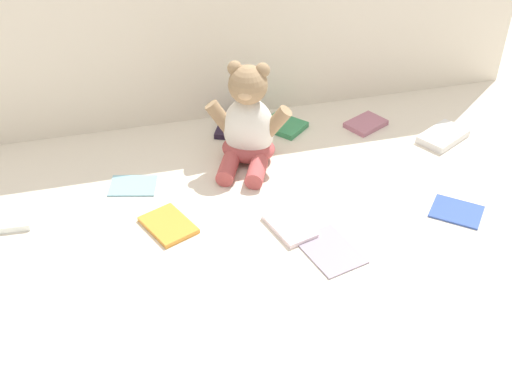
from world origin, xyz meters
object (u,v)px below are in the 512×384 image
(book_case_9, at_px, (457,211))
(book_case_2, at_px, (168,225))
(teddy_bear, at_px, (248,126))
(book_case_3, at_px, (284,126))
(book_case_6, at_px, (330,250))
(book_case_7, at_px, (234,127))
(book_case_1, at_px, (366,124))
(book_case_4, at_px, (9,220))
(book_case_0, at_px, (289,226))
(book_case_5, at_px, (443,136))
(book_case_8, at_px, (133,185))

(book_case_9, bearing_deg, book_case_2, 120.41)
(teddy_bear, distance_m, book_case_9, 0.52)
(book_case_2, xyz_separation_m, book_case_3, (0.36, 0.33, 0.00))
(book_case_2, xyz_separation_m, book_case_6, (0.31, -0.16, -0.00))
(book_case_2, xyz_separation_m, book_case_7, (0.23, 0.36, 0.00))
(book_case_1, distance_m, book_case_4, 0.92)
(book_case_1, xyz_separation_m, book_case_2, (-0.57, -0.29, -0.00))
(book_case_0, xyz_separation_m, book_case_3, (0.11, 0.40, 0.00))
(book_case_0, bearing_deg, book_case_6, 107.88)
(book_case_4, relative_size, book_case_7, 0.85)
(book_case_1, height_order, book_case_7, book_case_7)
(book_case_5, xyz_separation_m, book_case_9, (-0.12, -0.28, -0.00))
(teddy_bear, xyz_separation_m, book_case_7, (-0.00, 0.14, -0.09))
(book_case_3, height_order, book_case_5, book_case_5)
(book_case_3, bearing_deg, book_case_0, 34.61)
(book_case_4, bearing_deg, book_case_6, 71.47)
(book_case_2, bearing_deg, book_case_7, 34.07)
(book_case_7, bearing_deg, teddy_bear, -65.00)
(book_case_3, relative_size, book_case_4, 1.12)
(book_case_1, relative_size, book_case_8, 0.95)
(teddy_bear, height_order, book_case_3, teddy_bear)
(teddy_bear, bearing_deg, book_case_7, 114.69)
(book_case_1, bearing_deg, book_case_3, 51.52)
(book_case_8, bearing_deg, book_case_0, 66.44)
(book_case_2, height_order, book_case_4, book_case_4)
(book_case_8, bearing_deg, teddy_bear, 112.83)
(book_case_9, bearing_deg, book_case_3, 71.52)
(book_case_4, bearing_deg, book_case_8, 107.61)
(book_case_5, relative_size, book_case_9, 1.22)
(book_case_0, relative_size, book_case_2, 1.00)
(book_case_6, bearing_deg, book_case_2, 137.85)
(book_case_1, bearing_deg, book_case_2, 90.17)
(book_case_6, distance_m, book_case_7, 0.52)
(book_case_2, bearing_deg, book_case_8, 85.98)
(book_case_9, bearing_deg, book_case_1, 47.83)
(book_case_4, bearing_deg, book_case_2, 76.87)
(book_case_4, bearing_deg, book_case_3, 112.36)
(book_case_0, xyz_separation_m, book_case_1, (0.32, 0.36, 0.00))
(book_case_4, distance_m, book_case_5, 1.08)
(book_case_6, bearing_deg, book_case_5, 23.28)
(book_case_2, xyz_separation_m, book_case_5, (0.74, 0.17, 0.00))
(book_case_1, height_order, book_case_2, book_case_1)
(book_case_1, bearing_deg, book_case_6, 123.12)
(book_case_4, height_order, book_case_8, book_case_4)
(book_case_3, height_order, book_case_6, book_case_3)
(book_case_6, bearing_deg, teddy_bear, 87.44)
(book_case_1, relative_size, book_case_5, 0.78)
(book_case_4, bearing_deg, book_case_9, 81.22)
(book_case_6, bearing_deg, book_case_8, 123.58)
(book_case_5, distance_m, book_case_6, 0.55)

